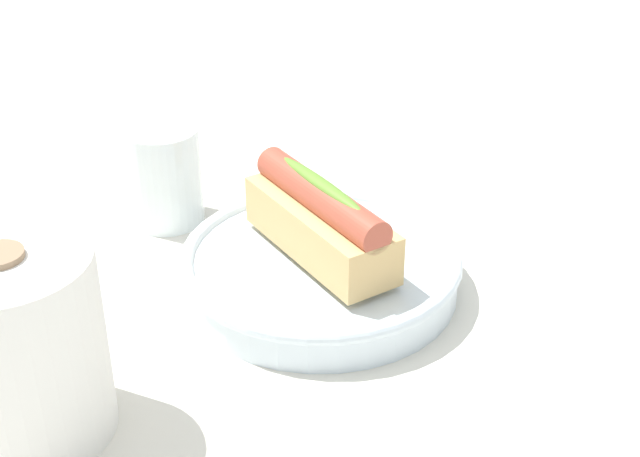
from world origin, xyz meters
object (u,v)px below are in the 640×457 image
at_px(hotdog_front, 320,220).
at_px(water_glass, 164,181).
at_px(serving_bowl, 320,268).
at_px(paper_towel_roll, 17,347).

bearing_deg(hotdog_front, water_glass, -0.99).
bearing_deg(water_glass, hotdog_front, 179.01).
distance_m(serving_bowl, paper_towel_roll, 0.25).
bearing_deg(paper_towel_roll, water_glass, -61.43).
xyz_separation_m(serving_bowl, hotdog_front, (0.00, 0.00, 0.04)).
bearing_deg(serving_bowl, paper_towel_roll, 79.42).
bearing_deg(hotdog_front, paper_towel_roll, 79.42).
relative_size(hotdog_front, water_glass, 1.76).
height_order(hotdog_front, paper_towel_roll, paper_towel_roll).
height_order(water_glass, paper_towel_roll, paper_towel_roll).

